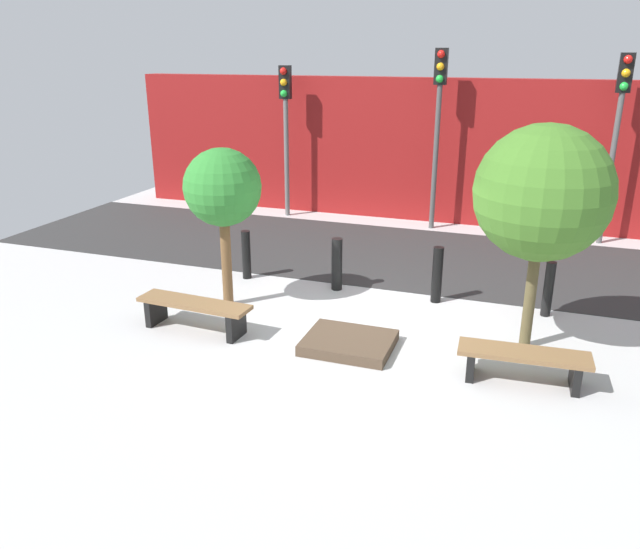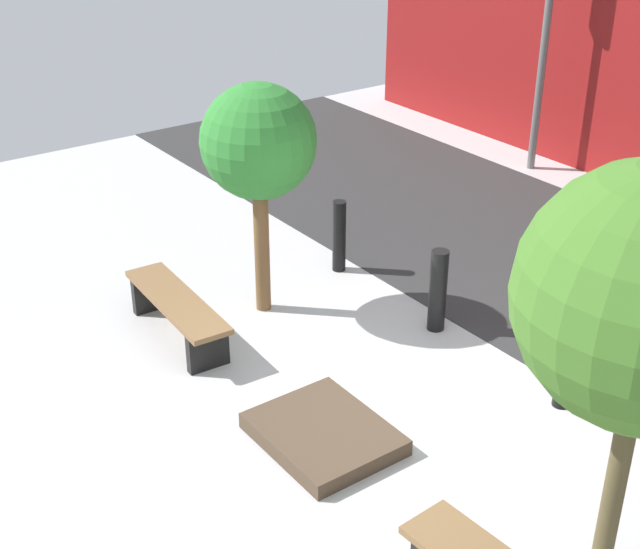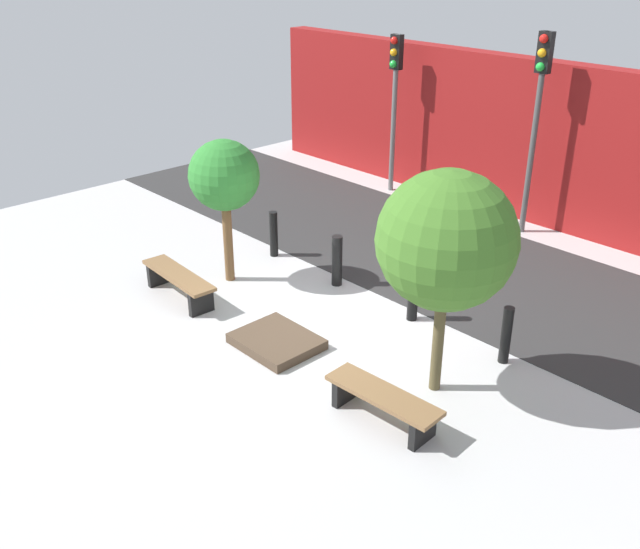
{
  "view_description": "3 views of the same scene",
  "coord_description": "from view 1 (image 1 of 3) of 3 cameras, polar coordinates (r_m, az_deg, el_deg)",
  "views": [
    {
      "loc": [
        2.3,
        -8.53,
        4.03
      ],
      "look_at": [
        -0.56,
        -0.42,
        0.94
      ],
      "focal_mm": 35.0,
      "sensor_mm": 36.0,
      "label": 1
    },
    {
      "loc": [
        5.22,
        -4.57,
        5.02
      ],
      "look_at": [
        -0.41,
        -0.5,
        1.44
      ],
      "focal_mm": 50.0,
      "sensor_mm": 36.0,
      "label": 2
    },
    {
      "loc": [
        7.36,
        -6.75,
        5.78
      ],
      "look_at": [
        0.6,
        -0.39,
        1.31
      ],
      "focal_mm": 40.0,
      "sensor_mm": 36.0,
      "label": 3
    }
  ],
  "objects": [
    {
      "name": "bollard_right",
      "position": [
        10.57,
        20.15,
        -1.26
      ],
      "size": [
        0.16,
        0.16,
        0.91
      ],
      "primitive_type": "cylinder",
      "color": "black",
      "rests_on": "ground"
    },
    {
      "name": "road_strip",
      "position": [
        13.1,
        8.35,
        1.67
      ],
      "size": [
        18.0,
        4.13,
        0.01
      ],
      "primitive_type": "cube",
      "color": "#2D2D2D",
      "rests_on": "ground"
    },
    {
      "name": "ground_plane",
      "position": [
        9.71,
        3.94,
        -4.81
      ],
      "size": [
        18.0,
        18.0,
        0.0
      ],
      "primitive_type": "plane",
      "color": "#B3B3B3"
    },
    {
      "name": "tree_behind_left_bench",
      "position": [
        10.05,
        -8.9,
        7.73
      ],
      "size": [
        1.24,
        1.24,
        2.62
      ],
      "color": "brown",
      "rests_on": "ground"
    },
    {
      "name": "bollard_left",
      "position": [
        11.03,
        1.55,
        0.95
      ],
      "size": [
        0.19,
        0.19,
        0.95
      ],
      "primitive_type": "cylinder",
      "color": "black",
      "rests_on": "ground"
    },
    {
      "name": "bench_left",
      "position": [
        9.63,
        -11.41,
        -3.15
      ],
      "size": [
        1.82,
        0.54,
        0.47
      ],
      "rotation": [
        0.0,
        0.0,
        -0.06
      ],
      "color": "black",
      "rests_on": "ground"
    },
    {
      "name": "traffic_light_mid_west",
      "position": [
        14.83,
        10.77,
        14.71
      ],
      "size": [
        0.28,
        0.27,
        4.09
      ],
      "color": "#4B4B4B",
      "rests_on": "ground"
    },
    {
      "name": "bench_right",
      "position": [
        8.43,
        18.08,
        -7.46
      ],
      "size": [
        1.66,
        0.56,
        0.43
      ],
      "rotation": [
        0.0,
        0.0,
        0.06
      ],
      "color": "black",
      "rests_on": "ground"
    },
    {
      "name": "planter_bed",
      "position": [
        9.01,
        2.64,
        -6.25
      ],
      "size": [
        1.25,
        1.03,
        0.16
      ],
      "primitive_type": "cube",
      "color": "#4A392A",
      "rests_on": "ground"
    },
    {
      "name": "bollard_far_left",
      "position": [
        11.67,
        -6.76,
        1.81
      ],
      "size": [
        0.16,
        0.16,
        0.92
      ],
      "primitive_type": "cylinder",
      "color": "black",
      "rests_on": "ground"
    },
    {
      "name": "tree_behind_right_bench",
      "position": [
        8.84,
        19.7,
        6.97
      ],
      "size": [
        1.83,
        1.83,
        3.17
      ],
      "color": "brown",
      "rests_on": "ground"
    },
    {
      "name": "bollard_center",
      "position": [
        10.65,
        10.66,
        -0.03
      ],
      "size": [
        0.17,
        0.17,
        0.97
      ],
      "primitive_type": "cylinder",
      "color": "black",
      "rests_on": "ground"
    },
    {
      "name": "traffic_light_mid_east",
      "position": [
        14.73,
        25.64,
        12.9
      ],
      "size": [
        0.28,
        0.27,
        4.0
      ],
      "color": "#505050",
      "rests_on": "ground"
    },
    {
      "name": "traffic_light_west",
      "position": [
        15.87,
        -3.17,
        14.42
      ],
      "size": [
        0.28,
        0.27,
        3.7
      ],
      "color": "#606060",
      "rests_on": "ground"
    },
    {
      "name": "building_facade",
      "position": [
        15.77,
        11.01,
        10.99
      ],
      "size": [
        16.2,
        0.5,
        3.44
      ],
      "primitive_type": "cube",
      "color": "maroon",
      "rests_on": "ground"
    }
  ]
}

